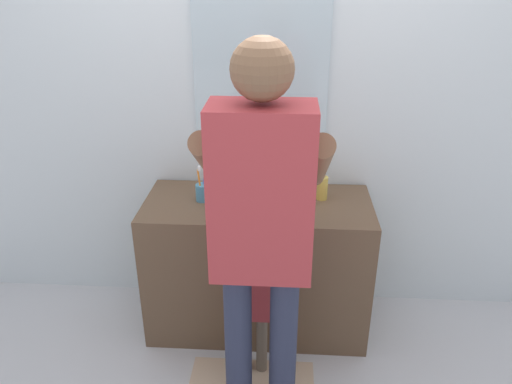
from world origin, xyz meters
TOP-DOWN VIEW (x-y plane):
  - ground_plane at (0.00, 0.00)m, footprint 14.00×14.00m
  - back_wall at (0.00, 0.62)m, footprint 4.40×0.10m
  - vanity_cabinet at (0.00, 0.30)m, footprint 1.24×0.54m
  - sink_basin at (0.00, 0.28)m, footprint 0.33×0.33m
  - faucet at (0.00, 0.48)m, footprint 0.18×0.14m
  - toothbrush_cup at (-0.30, 0.31)m, footprint 0.07×0.07m
  - soap_bottle at (0.35, 0.37)m, footprint 0.06×0.06m
  - child_toddler at (0.00, -0.10)m, footprint 0.25×0.25m
  - adult_parent at (0.05, -0.34)m, footprint 0.54×0.57m

SIDE VIEW (x-z plane):
  - ground_plane at x=0.00m, z-range 0.00..0.00m
  - vanity_cabinet at x=0.00m, z-range 0.00..0.80m
  - child_toddler at x=0.00m, z-range 0.08..0.89m
  - toothbrush_cup at x=-0.30m, z-range 0.75..0.96m
  - sink_basin at x=0.00m, z-range 0.80..0.91m
  - soap_bottle at x=0.35m, z-range 0.79..0.95m
  - faucet at x=0.00m, z-range 0.79..0.97m
  - adult_parent at x=0.05m, z-range 0.18..1.94m
  - back_wall at x=0.00m, z-range 0.00..2.70m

